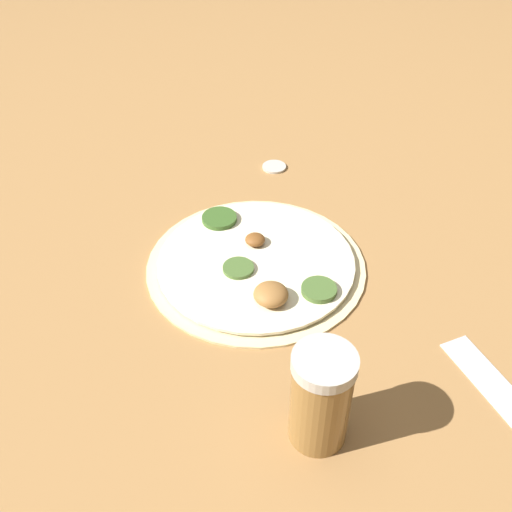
# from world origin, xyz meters

# --- Properties ---
(ground_plane) EXTENTS (3.00, 3.00, 0.00)m
(ground_plane) POSITION_xyz_m (0.00, 0.00, 0.00)
(ground_plane) COLOR #9E703F
(pizza) EXTENTS (0.27, 0.27, 0.03)m
(pizza) POSITION_xyz_m (-0.00, -0.00, 0.01)
(pizza) COLOR beige
(pizza) RESTS_ON ground_plane
(spice_jar) EXTENTS (0.06, 0.06, 0.11)m
(spice_jar) POSITION_xyz_m (-0.24, -0.05, 0.05)
(spice_jar) COLOR olive
(spice_jar) RESTS_ON ground_plane
(loose_cap) EXTENTS (0.04, 0.04, 0.01)m
(loose_cap) POSITION_xyz_m (0.23, -0.04, 0.00)
(loose_cap) COLOR beige
(loose_cap) RESTS_ON ground_plane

